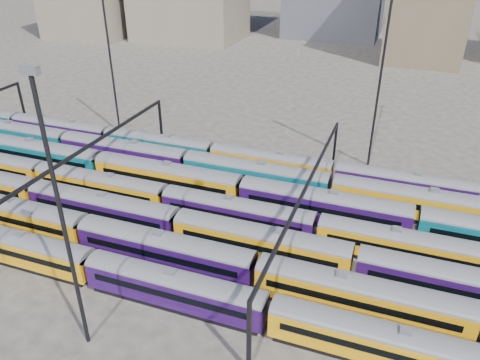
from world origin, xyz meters
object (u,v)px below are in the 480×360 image
(rake_1, at_px, (84,228))
(rake_2, at_px, (261,240))
(mast_2, at_px, (61,213))
(rake_0, at_px, (91,264))

(rake_1, relative_size, rake_2, 0.87)
(rake_1, distance_m, mast_2, 18.66)
(rake_0, distance_m, mast_2, 14.10)
(rake_0, height_order, rake_2, rake_2)
(rake_1, height_order, rake_2, rake_1)
(rake_0, height_order, rake_1, rake_1)
(rake_1, height_order, mast_2, mast_2)
(mast_2, bearing_deg, rake_1, 126.32)
(rake_2, bearing_deg, mast_2, -123.40)
(rake_0, relative_size, rake_1, 0.92)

